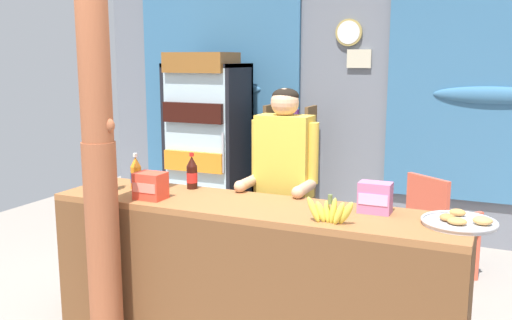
{
  "coord_description": "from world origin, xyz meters",
  "views": [
    {
      "loc": [
        1.52,
        -2.64,
        1.78
      ],
      "look_at": [
        0.03,
        0.69,
        1.11
      ],
      "focal_mm": 39.69,
      "sensor_mm": 36.0,
      "label": 1
    }
  ],
  "objects": [
    {
      "name": "pastry_tray",
      "position": [
        1.33,
        0.41,
        0.93
      ],
      "size": [
        0.39,
        0.39,
        0.06
      ],
      "color": "#BCBCC1",
      "rests_on": "stall_counter"
    },
    {
      "name": "drink_fridge",
      "position": [
        -1.33,
        2.46,
        1.01
      ],
      "size": [
        0.78,
        0.62,
        1.83
      ],
      "color": "black",
      "rests_on": "ground"
    },
    {
      "name": "back_wall_curtained",
      "position": [
        -0.0,
        2.97,
        1.36
      ],
      "size": [
        5.63,
        0.22,
        2.65
      ],
      "color": "slate",
      "rests_on": "ground"
    },
    {
      "name": "soda_bottle_lime_soda",
      "position": [
        -0.86,
        0.28,
        1.04
      ],
      "size": [
        0.09,
        0.09,
        0.32
      ],
      "color": "#75C64C",
      "rests_on": "stall_counter"
    },
    {
      "name": "soda_bottle_orange_soda",
      "position": [
        -0.73,
        0.41,
        1.01
      ],
      "size": [
        0.07,
        0.07,
        0.24
      ],
      "color": "orange",
      "rests_on": "stall_counter"
    },
    {
      "name": "shopkeeper",
      "position": [
        0.16,
        0.87,
        0.98
      ],
      "size": [
        0.48,
        0.42,
        1.58
      ],
      "color": "#28282D",
      "rests_on": "ground"
    },
    {
      "name": "snack_box_wafer",
      "position": [
        0.87,
        0.47,
        1.0
      ],
      "size": [
        0.18,
        0.12,
        0.18
      ],
      "color": "#B76699",
      "rests_on": "stall_counter"
    },
    {
      "name": "plastic_lawn_chair",
      "position": [
        1.06,
        1.95,
        0.49
      ],
      "size": [
        0.62,
        0.62,
        0.86
      ],
      "color": "#E5563D",
      "rests_on": "ground"
    },
    {
      "name": "bottle_shelf_rack",
      "position": [
        -0.48,
        2.66,
        0.68
      ],
      "size": [
        0.48,
        0.28,
        1.3
      ],
      "color": "brown",
      "rests_on": "ground"
    },
    {
      "name": "banana_bunch",
      "position": [
        0.7,
        0.17,
        0.97
      ],
      "size": [
        0.28,
        0.06,
        0.16
      ],
      "color": "#DBCC42",
      "rests_on": "stall_counter"
    },
    {
      "name": "timber_post",
      "position": [
        -0.63,
        -0.07,
        1.24
      ],
      "size": [
        0.22,
        0.2,
        2.59
      ],
      "color": "#995133",
      "rests_on": "ground"
    },
    {
      "name": "stall_counter",
      "position": [
        0.14,
        0.24,
        0.56
      ],
      "size": [
        2.53,
        0.58,
        0.91
      ],
      "color": "#935B33",
      "rests_on": "ground"
    },
    {
      "name": "soda_bottle_cola",
      "position": [
        -0.39,
        0.56,
        1.01
      ],
      "size": [
        0.07,
        0.07,
        0.24
      ],
      "color": "black",
      "rests_on": "stall_counter"
    },
    {
      "name": "ground_plane",
      "position": [
        0.0,
        1.17,
        0.0
      ],
      "size": [
        7.61,
        7.61,
        0.0
      ],
      "primitive_type": "plane",
      "color": "gray"
    },
    {
      "name": "snack_box_crackers",
      "position": [
        -0.48,
        0.21,
        0.99
      ],
      "size": [
        0.18,
        0.15,
        0.17
      ],
      "color": "#E5422D",
      "rests_on": "stall_counter"
    }
  ]
}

